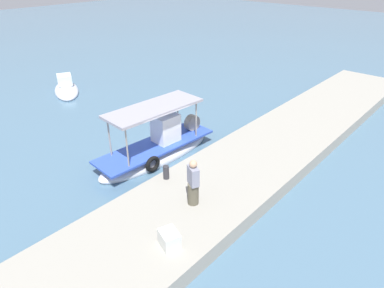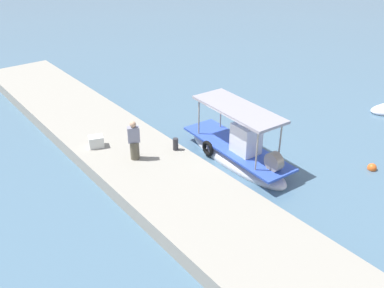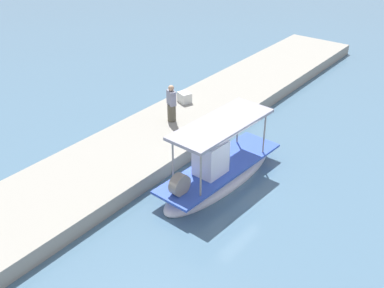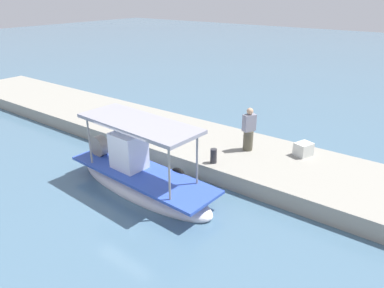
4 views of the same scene
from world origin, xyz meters
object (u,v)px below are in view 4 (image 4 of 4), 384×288
object	(u,v)px
main_fishing_boat	(140,177)
cargo_crate	(303,149)
mooring_bollard	(214,156)
fisherman_near_bollard	(249,131)

from	to	relation	value
main_fishing_boat	cargo_crate	xyz separation A→B (m)	(-4.02, -4.84, 0.42)
mooring_bollard	cargo_crate	world-z (taller)	mooring_bollard
fisherman_near_bollard	main_fishing_boat	bearing A→B (deg)	63.01
main_fishing_boat	cargo_crate	distance (m)	6.31
fisherman_near_bollard	mooring_bollard	world-z (taller)	fisherman_near_bollard
mooring_bollard	main_fishing_boat	bearing A→B (deg)	54.05
mooring_bollard	cargo_crate	bearing A→B (deg)	-132.65
main_fishing_boat	mooring_bollard	distance (m)	2.78
main_fishing_boat	mooring_bollard	size ratio (longest dim) A/B	11.33
main_fishing_boat	cargo_crate	size ratio (longest dim) A/B	9.79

